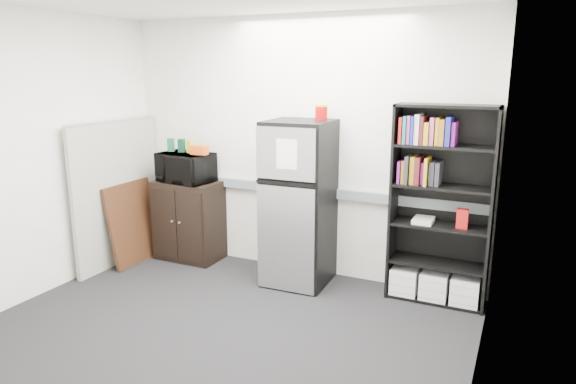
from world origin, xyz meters
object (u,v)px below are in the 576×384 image
object	(u,v)px
bookshelf	(441,207)
cubicle_partition	(118,193)
cabinet	(189,220)
refrigerator	(299,203)
microwave	(186,167)

from	to	relation	value
bookshelf	cubicle_partition	world-z (taller)	bookshelf
cabinet	refrigerator	bearing A→B (deg)	-3.22
bookshelf	cabinet	size ratio (longest dim) A/B	2.02
cabinet	microwave	size ratio (longest dim) A/B	1.54
microwave	refrigerator	distance (m)	1.45
microwave	refrigerator	bearing A→B (deg)	3.02
cabinet	bookshelf	bearing A→B (deg)	1.32
bookshelf	refrigerator	size ratio (longest dim) A/B	1.11
bookshelf	refrigerator	distance (m)	1.38
cubicle_partition	cabinet	world-z (taller)	cubicle_partition
cabinet	microwave	xyz separation A→B (m)	(0.00, -0.02, 0.62)
bookshelf	cabinet	bearing A→B (deg)	-178.68
bookshelf	cabinet	world-z (taller)	bookshelf
cabinet	refrigerator	size ratio (longest dim) A/B	0.55
cubicle_partition	microwave	size ratio (longest dim) A/B	2.73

